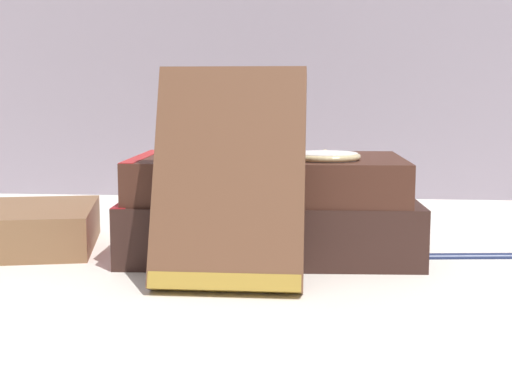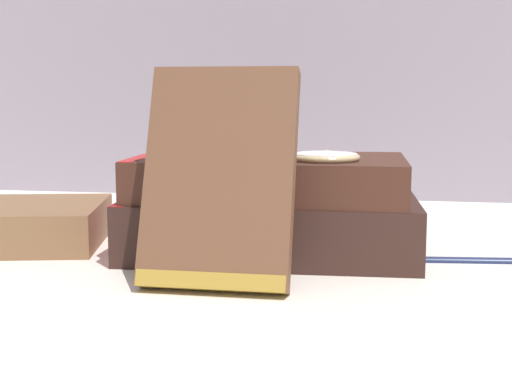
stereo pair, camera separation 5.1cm
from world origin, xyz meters
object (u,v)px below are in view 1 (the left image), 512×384
(book_flat_bottom, at_px, (264,225))
(book_leaning_front, at_px, (233,184))
(pocket_watch, at_px, (325,156))
(book_flat_top, at_px, (262,177))
(reading_glasses, at_px, (240,218))
(fountain_pen, at_px, (471,253))

(book_flat_bottom, height_order, book_leaning_front, book_leaning_front)
(book_leaning_front, height_order, pocket_watch, book_leaning_front)
(book_flat_top, distance_m, book_leaning_front, 0.11)
(book_leaning_front, relative_size, reading_glasses, 1.65)
(book_flat_bottom, xyz_separation_m, reading_glasses, (-0.04, 0.16, -0.02))
(book_leaning_front, height_order, fountain_pen, book_leaning_front)
(reading_glasses, bearing_deg, fountain_pen, -50.58)
(book_flat_bottom, bearing_deg, pocket_watch, -26.71)
(book_flat_bottom, height_order, reading_glasses, book_flat_bottom)
(pocket_watch, distance_m, fountain_pen, 0.15)
(book_flat_top, distance_m, fountain_pen, 0.19)
(book_flat_bottom, bearing_deg, fountain_pen, -3.74)
(reading_glasses, distance_m, fountain_pen, 0.28)
(book_leaning_front, relative_size, fountain_pen, 1.25)
(book_flat_bottom, relative_size, book_leaning_front, 1.60)
(book_leaning_front, bearing_deg, book_flat_top, 83.24)
(book_leaning_front, bearing_deg, pocket_watch, 50.90)
(book_flat_top, distance_m, reading_glasses, 0.18)
(book_flat_bottom, bearing_deg, book_flat_top, -151.92)
(reading_glasses, bearing_deg, pocket_watch, -77.12)
(book_leaning_front, distance_m, reading_glasses, 0.28)
(pocket_watch, bearing_deg, reading_glasses, 116.33)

